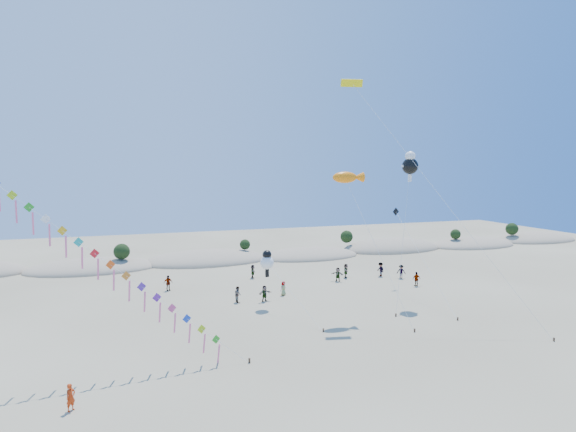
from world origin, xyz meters
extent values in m
plane|color=#82775A|center=(0.00, 0.00, 0.00)|extent=(160.00, 160.00, 0.00)
ellipsoid|color=gray|center=(-16.00, 44.60, 0.00)|extent=(17.60, 9.68, 3.00)
ellipsoid|color=#253A15|center=(-16.00, 44.60, 0.83)|extent=(14.08, 6.34, 0.70)
ellipsoid|color=gray|center=(0.00, 45.30, 0.00)|extent=(19.00, 10.45, 3.40)
ellipsoid|color=#253A15|center=(0.00, 45.30, 0.94)|extent=(15.20, 6.84, 0.76)
ellipsoid|color=gray|center=(16.00, 43.90, 0.00)|extent=(16.40, 9.02, 2.80)
ellipsoid|color=#253A15|center=(16.00, 43.90, 0.77)|extent=(13.12, 5.90, 0.66)
ellipsoid|color=gray|center=(32.00, 45.70, 0.00)|extent=(18.00, 9.90, 3.80)
ellipsoid|color=#253A15|center=(32.00, 45.70, 1.04)|extent=(14.40, 6.48, 0.72)
ellipsoid|color=gray|center=(48.00, 44.50, 0.00)|extent=(16.80, 9.24, 3.00)
ellipsoid|color=#253A15|center=(48.00, 44.50, 0.83)|extent=(13.44, 6.05, 0.67)
ellipsoid|color=gray|center=(64.00, 45.90, 0.00)|extent=(17.60, 9.68, 3.20)
ellipsoid|color=#253A15|center=(64.00, 45.90, 0.88)|extent=(14.08, 6.34, 0.70)
sphere|color=black|center=(-12.00, 43.40, 2.48)|extent=(2.20, 2.20, 2.20)
sphere|color=black|center=(6.00, 45.40, 2.24)|extent=(1.60, 1.60, 1.60)
sphere|color=black|center=(24.00, 46.80, 2.44)|extent=(2.10, 2.10, 2.10)
sphere|color=black|center=(44.00, 44.10, 2.32)|extent=(1.80, 1.80, 1.80)
sphere|color=black|center=(58.00, 45.60, 2.52)|extent=(2.30, 2.30, 2.30)
cube|color=#3F2D1E|center=(-3.28, 6.24, 0.17)|extent=(0.12, 0.12, 0.35)
cylinder|color=silver|center=(-17.21, 9.03, 11.27)|extent=(27.88, 5.60, 22.55)
cube|color=green|center=(-5.58, 6.70, 1.86)|extent=(1.28, 0.50, 1.34)
cube|color=pink|center=(-5.40, 6.75, 0.76)|extent=(0.19, 0.45, 1.55)
cube|color=#AAD519|center=(-6.56, 6.90, 2.66)|extent=(1.28, 0.50, 1.34)
cube|color=pink|center=(-6.38, 6.95, 1.56)|extent=(0.19, 0.45, 1.55)
cube|color=blue|center=(-7.55, 7.09, 3.45)|extent=(1.28, 0.50, 1.34)
cube|color=pink|center=(-7.37, 7.14, 2.35)|extent=(0.19, 0.45, 1.55)
cube|color=#DF4686|center=(-8.53, 7.29, 4.25)|extent=(1.28, 0.50, 1.34)
cube|color=pink|center=(-8.35, 7.34, 3.15)|extent=(0.19, 0.45, 1.55)
cube|color=#6C22A1|center=(-9.51, 7.49, 5.04)|extent=(1.28, 0.50, 1.34)
cube|color=pink|center=(-9.33, 7.54, 3.94)|extent=(0.19, 0.45, 1.55)
cube|color=#5829A4|center=(-10.49, 7.68, 5.84)|extent=(1.28, 0.50, 1.34)
cube|color=pink|center=(-10.31, 7.73, 4.74)|extent=(0.19, 0.45, 1.55)
cube|color=orange|center=(-11.48, 7.88, 6.63)|extent=(1.28, 0.50, 1.34)
cube|color=pink|center=(-11.30, 7.93, 5.53)|extent=(0.19, 0.45, 1.55)
cube|color=#FF5515|center=(-12.46, 8.08, 7.43)|extent=(1.28, 0.50, 1.34)
cube|color=pink|center=(-12.28, 8.13, 6.33)|extent=(0.19, 0.45, 1.55)
cube|color=red|center=(-13.44, 8.27, 8.22)|extent=(1.28, 0.50, 1.34)
cube|color=pink|center=(-13.26, 8.32, 7.12)|extent=(0.19, 0.45, 1.55)
cube|color=#17ADA1|center=(-14.43, 8.47, 9.02)|extent=(1.28, 0.50, 1.34)
cube|color=pink|center=(-14.25, 8.52, 7.92)|extent=(0.19, 0.45, 1.55)
cube|color=yellow|center=(-15.41, 8.67, 9.81)|extent=(1.28, 0.50, 1.34)
cube|color=pink|center=(-15.23, 8.72, 8.71)|extent=(0.19, 0.45, 1.55)
cube|color=white|center=(-16.39, 8.86, 10.61)|extent=(1.28, 0.50, 1.34)
cube|color=pink|center=(-16.21, 8.91, 9.51)|extent=(0.19, 0.45, 1.55)
cube|color=green|center=(-17.38, 9.06, 11.40)|extent=(1.28, 0.50, 1.34)
cube|color=pink|center=(-17.20, 9.11, 10.30)|extent=(0.19, 0.45, 1.55)
cube|color=#AAD519|center=(-18.36, 9.26, 12.20)|extent=(1.28, 0.50, 1.34)
cube|color=pink|center=(-18.18, 9.31, 11.10)|extent=(0.19, 0.45, 1.55)
cube|color=#3F2D1E|center=(11.72, 8.03, 0.15)|extent=(0.10, 0.10, 0.30)
cylinder|color=silver|center=(10.16, 11.81, 6.55)|extent=(3.16, 7.58, 13.11)
ellipsoid|color=orange|center=(8.59, 15.59, 13.09)|extent=(2.51, 1.11, 1.11)
cone|color=orange|center=(10.00, 15.59, 13.09)|extent=(1.01, 1.01, 1.01)
cube|color=#3F2D1E|center=(4.35, 10.61, 0.15)|extent=(0.10, 0.10, 0.30)
cylinder|color=silver|center=(3.15, 15.06, 2.26)|extent=(2.41, 8.92, 4.53)
sphere|color=white|center=(1.96, 19.51, 4.51)|extent=(1.36, 1.36, 1.36)
sphere|color=black|center=(1.96, 19.51, 5.33)|extent=(0.90, 0.90, 0.90)
cube|color=black|center=(1.96, 19.51, 3.43)|extent=(0.35, 0.18, 0.80)
cube|color=#3F2D1E|center=(12.52, 12.33, 0.15)|extent=(0.10, 0.10, 0.30)
cylinder|color=silver|center=(14.93, 15.16, 7.09)|extent=(4.86, 5.69, 14.19)
sphere|color=black|center=(17.34, 17.99, 14.18)|extent=(1.71, 1.71, 1.71)
sphere|color=white|center=(17.34, 17.99, 15.20)|extent=(1.11, 1.11, 1.11)
cube|color=white|center=(17.34, 17.99, 12.92)|extent=(0.35, 0.18, 0.80)
cube|color=white|center=(16.64, 17.99, 14.18)|extent=(0.60, 0.15, 0.25)
cube|color=white|center=(18.04, 17.99, 14.18)|extent=(0.60, 0.15, 0.25)
cube|color=#3F2D1E|center=(21.15, 2.49, 0.15)|extent=(0.10, 0.10, 0.30)
cylinder|color=silver|center=(15.57, 9.85, 11.13)|extent=(11.18, 14.75, 22.27)
cube|color=#FFE80D|center=(10.00, 17.21, 22.25)|extent=(2.18, 0.89, 0.77)
cube|color=black|center=(10.00, 17.23, 22.25)|extent=(2.11, 0.54, 0.19)
cube|color=#3F2D1E|center=(17.29, 9.48, 0.15)|extent=(0.10, 0.10, 0.30)
cylinder|color=silver|center=(18.38, 16.78, 4.38)|extent=(2.21, 14.60, 8.79)
cube|color=black|center=(19.47, 24.07, 8.77)|extent=(0.98, 0.29, 1.00)
imported|color=red|center=(-14.72, 2.90, 0.80)|extent=(0.69, 0.68, 1.61)
imported|color=slate|center=(-0.53, 21.94, 0.84)|extent=(0.78, 0.93, 1.69)
imported|color=slate|center=(4.87, 23.08, 0.77)|extent=(0.90, 0.82, 1.55)
imported|color=slate|center=(2.21, 21.35, 0.84)|extent=(1.64, 0.97, 1.69)
imported|color=slate|center=(13.30, 27.11, 0.87)|extent=(1.43, 1.55, 1.73)
imported|color=slate|center=(15.17, 28.69, 0.88)|extent=(1.23, 1.69, 1.77)
imported|color=slate|center=(19.75, 27.90, 0.91)|extent=(0.80, 1.24, 1.82)
imported|color=slate|center=(-7.00, 29.23, 0.89)|extent=(1.12, 0.68, 1.78)
imported|color=slate|center=(21.13, 21.86, 0.86)|extent=(1.04, 0.52, 1.72)
imported|color=slate|center=(21.66, 26.05, 0.86)|extent=(1.27, 1.17, 1.72)
imported|color=slate|center=(3.80, 32.28, 0.85)|extent=(0.69, 1.62, 1.69)
camera|label=1|loc=(-11.42, -26.23, 13.94)|focal=30.00mm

